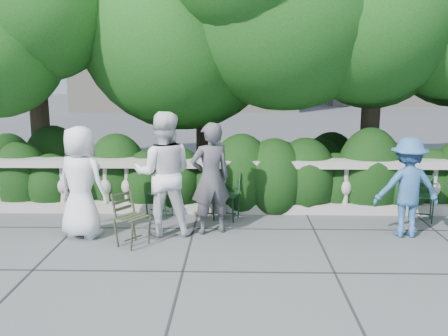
{
  "coord_description": "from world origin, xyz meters",
  "views": [
    {
      "loc": [
        0.19,
        -7.16,
        2.64
      ],
      "look_at": [
        0.0,
        1.0,
        1.0
      ],
      "focal_mm": 40.0,
      "sensor_mm": 36.0,
      "label": 1
    }
  ],
  "objects_px": {
    "chair_e": "(420,223)",
    "person_older_blue": "(407,187)",
    "chair_weathered": "(140,247)",
    "person_casual_man": "(164,174)",
    "chair_c": "(224,222)",
    "person_woman_grey": "(211,178)",
    "chair_b": "(213,222)",
    "person_businessman": "(81,182)",
    "chair_d": "(157,219)"
  },
  "relations": [
    {
      "from": "chair_e",
      "to": "person_older_blue",
      "type": "distance_m",
      "value": 1.16
    },
    {
      "from": "chair_weathered",
      "to": "person_casual_man",
      "type": "bearing_deg",
      "value": 12.33
    },
    {
      "from": "chair_e",
      "to": "person_casual_man",
      "type": "distance_m",
      "value": 4.52
    },
    {
      "from": "chair_c",
      "to": "person_woman_grey",
      "type": "distance_m",
      "value": 1.09
    },
    {
      "from": "chair_b",
      "to": "chair_weathered",
      "type": "xyz_separation_m",
      "value": [
        -1.04,
        -1.26,
        0.0
      ]
    },
    {
      "from": "chair_b",
      "to": "person_older_blue",
      "type": "relative_size",
      "value": 0.53
    },
    {
      "from": "chair_weathered",
      "to": "person_businessman",
      "type": "bearing_deg",
      "value": 98.51
    },
    {
      "from": "person_woman_grey",
      "to": "person_casual_man",
      "type": "height_order",
      "value": "person_casual_man"
    },
    {
      "from": "chair_b",
      "to": "person_woman_grey",
      "type": "xyz_separation_m",
      "value": [
        -0.01,
        -0.53,
        0.9
      ]
    },
    {
      "from": "chair_b",
      "to": "chair_d",
      "type": "distance_m",
      "value": 1.03
    },
    {
      "from": "chair_e",
      "to": "person_older_blue",
      "type": "relative_size",
      "value": 0.53
    },
    {
      "from": "chair_d",
      "to": "person_businessman",
      "type": "relative_size",
      "value": 0.47
    },
    {
      "from": "chair_e",
      "to": "person_woman_grey",
      "type": "xyz_separation_m",
      "value": [
        -3.61,
        -0.6,
        0.9
      ]
    },
    {
      "from": "chair_d",
      "to": "chair_weathered",
      "type": "distance_m",
      "value": 1.44
    },
    {
      "from": "person_casual_man",
      "to": "person_older_blue",
      "type": "relative_size",
      "value": 1.24
    },
    {
      "from": "chair_c",
      "to": "chair_e",
      "type": "xyz_separation_m",
      "value": [
        3.42,
        0.02,
        0.0
      ]
    },
    {
      "from": "chair_e",
      "to": "person_businessman",
      "type": "height_order",
      "value": "person_businessman"
    },
    {
      "from": "chair_c",
      "to": "chair_weathered",
      "type": "distance_m",
      "value": 1.79
    },
    {
      "from": "person_businessman",
      "to": "person_casual_man",
      "type": "bearing_deg",
      "value": -150.15
    },
    {
      "from": "chair_e",
      "to": "chair_weathered",
      "type": "distance_m",
      "value": 4.83
    },
    {
      "from": "chair_weathered",
      "to": "person_casual_man",
      "type": "relative_size",
      "value": 0.42
    },
    {
      "from": "chair_d",
      "to": "person_businessman",
      "type": "xyz_separation_m",
      "value": [
        -1.02,
        -0.95,
        0.88
      ]
    },
    {
      "from": "chair_c",
      "to": "chair_b",
      "type": "bearing_deg",
      "value": -146.61
    },
    {
      "from": "person_woman_grey",
      "to": "person_older_blue",
      "type": "xyz_separation_m",
      "value": [
        3.11,
        -0.09,
        -0.11
      ]
    },
    {
      "from": "chair_c",
      "to": "person_businessman",
      "type": "bearing_deg",
      "value": -141.79
    },
    {
      "from": "chair_weathered",
      "to": "chair_d",
      "type": "bearing_deg",
      "value": 33.89
    },
    {
      "from": "chair_b",
      "to": "chair_e",
      "type": "xyz_separation_m",
      "value": [
        3.6,
        0.07,
        0.0
      ]
    },
    {
      "from": "chair_weathered",
      "to": "person_older_blue",
      "type": "distance_m",
      "value": 4.26
    },
    {
      "from": "chair_d",
      "to": "person_woman_grey",
      "type": "bearing_deg",
      "value": -20.94
    },
    {
      "from": "chair_d",
      "to": "person_casual_man",
      "type": "relative_size",
      "value": 0.42
    },
    {
      "from": "chair_weathered",
      "to": "person_casual_man",
      "type": "distance_m",
      "value": 1.23
    },
    {
      "from": "chair_d",
      "to": "person_woman_grey",
      "type": "height_order",
      "value": "person_woman_grey"
    },
    {
      "from": "chair_b",
      "to": "person_older_blue",
      "type": "distance_m",
      "value": 3.26
    },
    {
      "from": "chair_d",
      "to": "person_older_blue",
      "type": "xyz_separation_m",
      "value": [
        4.11,
        -0.8,
        0.8
      ]
    },
    {
      "from": "person_woman_grey",
      "to": "chair_b",
      "type": "bearing_deg",
      "value": -112.56
    },
    {
      "from": "chair_c",
      "to": "chair_d",
      "type": "bearing_deg",
      "value": -168.36
    },
    {
      "from": "person_woman_grey",
      "to": "person_casual_man",
      "type": "distance_m",
      "value": 0.75
    },
    {
      "from": "chair_weathered",
      "to": "chair_c",
      "type": "bearing_deg",
      "value": -8.03
    },
    {
      "from": "person_businessman",
      "to": "chair_b",
      "type": "bearing_deg",
      "value": -137.58
    },
    {
      "from": "chair_e",
      "to": "person_older_blue",
      "type": "height_order",
      "value": "person_older_blue"
    },
    {
      "from": "chair_d",
      "to": "chair_weathered",
      "type": "xyz_separation_m",
      "value": [
        -0.03,
        -1.44,
        0.0
      ]
    },
    {
      "from": "chair_c",
      "to": "person_casual_man",
      "type": "height_order",
      "value": "person_casual_man"
    },
    {
      "from": "chair_c",
      "to": "person_casual_man",
      "type": "relative_size",
      "value": 0.42
    },
    {
      "from": "person_casual_man",
      "to": "person_businessman",
      "type": "bearing_deg",
      "value": 4.7
    },
    {
      "from": "person_older_blue",
      "to": "chair_b",
      "type": "bearing_deg",
      "value": -13.8
    },
    {
      "from": "chair_e",
      "to": "chair_b",
      "type": "bearing_deg",
      "value": -163.14
    },
    {
      "from": "person_businessman",
      "to": "person_casual_man",
      "type": "xyz_separation_m",
      "value": [
        1.28,
        0.18,
        0.11
      ]
    },
    {
      "from": "chair_b",
      "to": "chair_weathered",
      "type": "distance_m",
      "value": 1.63
    },
    {
      "from": "chair_b",
      "to": "person_businessman",
      "type": "height_order",
      "value": "person_businessman"
    },
    {
      "from": "person_older_blue",
      "to": "chair_c",
      "type": "bearing_deg",
      "value": -15.42
    }
  ]
}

